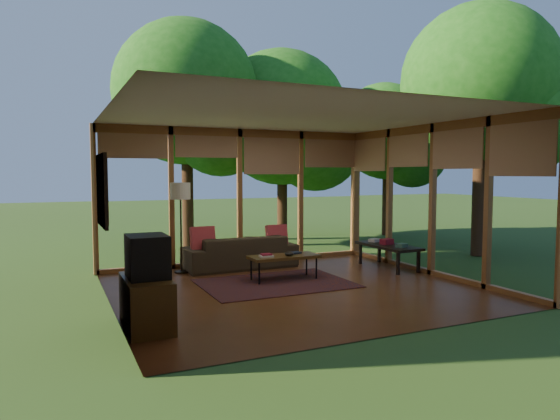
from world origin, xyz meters
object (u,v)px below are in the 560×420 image
sofa (240,252)px  television (147,256)px  floor_lamp (180,196)px  media_cabinet (146,303)px  coffee_table (284,257)px  side_console (388,247)px

sofa → television: size_ratio=3.88×
sofa → floor_lamp: 1.58m
media_cabinet → television: (0.02, 0.00, 0.55)m
floor_lamp → coffee_table: (1.45, -1.34, -1.01)m
sofa → coffee_table: size_ratio=1.78×
television → coffee_table: (2.58, 1.72, -0.46)m
television → floor_lamp: bearing=69.7°
coffee_table → sofa: bearing=103.0°
floor_lamp → coffee_table: floor_lamp is taller
television → floor_lamp: (1.13, 3.06, 0.56)m
media_cabinet → coffee_table: (2.60, 1.72, 0.09)m
media_cabinet → side_console: (4.87, 1.86, 0.11)m
floor_lamp → television: bearing=-110.3°
media_cabinet → floor_lamp: size_ratio=0.61×
television → floor_lamp: floor_lamp is taller
coffee_table → side_console: 2.28m
floor_lamp → sofa: bearing=-0.3°
sofa → side_console: bearing=153.4°
floor_lamp → coffee_table: bearing=-42.7°
floor_lamp → side_console: floor_lamp is taller
sofa → coffee_table: sofa is taller
coffee_table → side_console: bearing=3.3°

